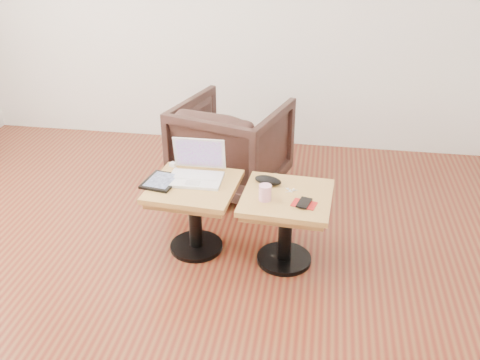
# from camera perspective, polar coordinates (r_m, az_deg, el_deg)

# --- Properties ---
(room_shell) EXTENTS (4.52, 4.52, 2.71)m
(room_shell) POSITION_cam_1_polar(r_m,az_deg,el_deg) (2.30, -10.29, 13.00)
(room_shell) COLOR #531B12
(room_shell) RESTS_ON ground
(side_table_left) EXTENTS (0.53, 0.53, 0.45)m
(side_table_left) POSITION_cam_1_polar(r_m,az_deg,el_deg) (3.18, -4.89, -2.22)
(side_table_left) COLOR black
(side_table_left) RESTS_ON ground
(side_table_right) EXTENTS (0.52, 0.52, 0.45)m
(side_table_right) POSITION_cam_1_polar(r_m,az_deg,el_deg) (3.06, 4.94, -3.44)
(side_table_right) COLOR black
(side_table_right) RESTS_ON ground
(laptop) EXTENTS (0.32, 0.27, 0.22)m
(laptop) POSITION_cam_1_polar(r_m,az_deg,el_deg) (3.17, -4.65, 1.01)
(laptop) COLOR white
(laptop) RESTS_ON side_table_left
(tablet) EXTENTS (0.21, 0.25, 0.02)m
(tablet) POSITION_cam_1_polar(r_m,az_deg,el_deg) (3.16, -8.42, -0.12)
(tablet) COLOR black
(tablet) RESTS_ON side_table_left
(charging_adapter) EXTENTS (0.05, 0.05, 0.02)m
(charging_adapter) POSITION_cam_1_polar(r_m,az_deg,el_deg) (3.34, -7.17, 1.67)
(charging_adapter) COLOR white
(charging_adapter) RESTS_ON side_table_left
(glasses_case) EXTENTS (0.18, 0.11, 0.05)m
(glasses_case) POSITION_cam_1_polar(r_m,az_deg,el_deg) (3.10, 3.01, -0.03)
(glasses_case) COLOR black
(glasses_case) RESTS_ON side_table_right
(striped_cup) EXTENTS (0.09, 0.09, 0.09)m
(striped_cup) POSITION_cam_1_polar(r_m,az_deg,el_deg) (2.93, 2.69, -1.36)
(striped_cup) COLOR pink
(striped_cup) RESTS_ON side_table_right
(earbuds_tangle) EXTENTS (0.06, 0.04, 0.01)m
(earbuds_tangle) POSITION_cam_1_polar(r_m,az_deg,el_deg) (3.05, 5.41, -1.05)
(earbuds_tangle) COLOR white
(earbuds_tangle) RESTS_ON side_table_right
(phone_on_sleeve) EXTENTS (0.15, 0.13, 0.02)m
(phone_on_sleeve) POSITION_cam_1_polar(r_m,az_deg,el_deg) (2.92, 6.85, -2.50)
(phone_on_sleeve) COLOR #9C0D09
(phone_on_sleeve) RESTS_ON side_table_right
(armchair) EXTENTS (0.89, 0.90, 0.67)m
(armchair) POSITION_cam_1_polar(r_m,az_deg,el_deg) (3.89, -0.91, 3.69)
(armchair) COLOR #311C1B
(armchair) RESTS_ON ground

